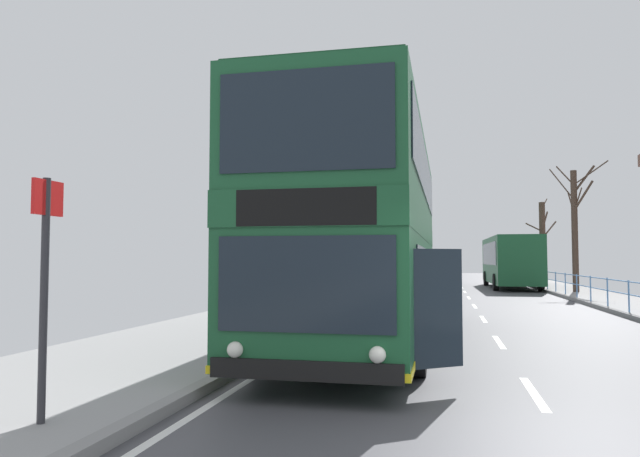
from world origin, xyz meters
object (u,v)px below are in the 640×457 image
object	(u,v)px
bus_stop_sign_near	(45,270)
bare_tree_far_01	(543,241)
bare_tree_far_00	(575,225)
background_bus_far_lane	(510,260)
double_decker_bus_main	(367,235)

from	to	relation	value
bus_stop_sign_near	bare_tree_far_01	bearing A→B (deg)	73.64
bare_tree_far_00	bare_tree_far_01	size ratio (longest dim) A/B	1.12
background_bus_far_lane	bare_tree_far_00	world-z (taller)	bare_tree_far_00
double_decker_bus_main	bare_tree_far_00	size ratio (longest dim) A/B	1.74
bare_tree_far_00	bare_tree_far_01	bearing A→B (deg)	89.56
bare_tree_far_00	background_bus_far_lane	bearing A→B (deg)	111.94
bus_stop_sign_near	bare_tree_far_01	xyz separation A→B (m)	(10.58, 36.05, 1.30)
double_decker_bus_main	background_bus_far_lane	world-z (taller)	double_decker_bus_main
bus_stop_sign_near	bare_tree_far_00	xyz separation A→B (m)	(10.50, 25.87, 1.82)
bare_tree_far_01	background_bus_far_lane	bearing A→B (deg)	-122.60
bus_stop_sign_near	bare_tree_far_01	size ratio (longest dim) A/B	0.42
double_decker_bus_main	background_bus_far_lane	xyz separation A→B (m)	(5.67, 24.82, -0.60)
double_decker_bus_main	bus_stop_sign_near	size ratio (longest dim) A/B	4.64
background_bus_far_lane	bus_stop_sign_near	world-z (taller)	background_bus_far_lane
double_decker_bus_main	bare_tree_far_01	xyz separation A→B (m)	(8.23, 28.83, 0.67)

